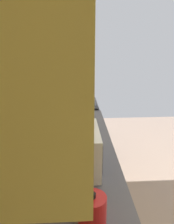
{
  "coord_description": "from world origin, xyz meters",
  "views": [
    {
      "loc": [
        -1.77,
        1.34,
        1.9
      ],
      "look_at": [
        -0.18,
        1.25,
        1.35
      ],
      "focal_mm": 37.63,
      "sensor_mm": 36.0,
      "label": 1
    }
  ],
  "objects_px": {
    "oven_range": "(75,131)",
    "microwave": "(75,149)",
    "kettle": "(92,209)",
    "bowl": "(82,123)"
  },
  "relations": [
    {
      "from": "bowl",
      "to": "oven_range",
      "type": "bearing_deg",
      "value": 4.54
    },
    {
      "from": "oven_range",
      "to": "kettle",
      "type": "xyz_separation_m",
      "value": [
        -2.21,
        -0.07,
        0.52
      ]
    },
    {
      "from": "oven_range",
      "to": "kettle",
      "type": "relative_size",
      "value": 5.1
    },
    {
      "from": "microwave",
      "to": "bowl",
      "type": "relative_size",
      "value": 2.29
    },
    {
      "from": "bowl",
      "to": "microwave",
      "type": "bearing_deg",
      "value": 173.9
    },
    {
      "from": "microwave",
      "to": "kettle",
      "type": "xyz_separation_m",
      "value": [
        -0.53,
        -0.09,
        -0.08
      ]
    },
    {
      "from": "kettle",
      "to": "bowl",
      "type": "bearing_deg",
      "value": 0.0
    },
    {
      "from": "oven_range",
      "to": "bowl",
      "type": "distance_m",
      "value": 0.99
    },
    {
      "from": "oven_range",
      "to": "microwave",
      "type": "height_order",
      "value": "microwave"
    },
    {
      "from": "oven_range",
      "to": "microwave",
      "type": "xyz_separation_m",
      "value": [
        -1.68,
        0.02,
        0.6
      ]
    }
  ]
}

